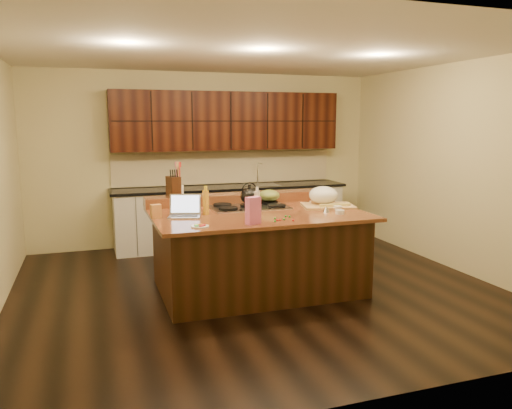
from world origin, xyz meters
name	(u,v)px	position (x,y,z in m)	size (l,w,h in m)	color
room	(257,175)	(0.00, 0.00, 1.35)	(5.52, 5.02, 2.72)	black
island	(257,251)	(0.00, 0.00, 0.46)	(2.40, 1.60, 0.92)	black
back_ledge	(240,198)	(0.00, 0.70, 0.98)	(2.40, 0.30, 0.12)	black
cooktop	(249,207)	(0.00, 0.30, 0.94)	(0.92, 0.52, 0.05)	gray
back_counter	(230,183)	(0.30, 2.23, 0.98)	(3.70, 0.66, 2.40)	silver
kettle	(249,196)	(0.00, 0.30, 1.06)	(0.22, 0.22, 0.20)	black
green_bowl	(269,195)	(0.30, 0.43, 1.04)	(0.26, 0.26, 0.15)	olive
laptop	(185,211)	(-0.84, 0.01, 0.98)	(0.40, 0.35, 0.24)	#B7B7BC
oil_bottle	(206,202)	(-0.59, 0.05, 1.06)	(0.07, 0.07, 0.27)	gold
vinegar_bottle	(257,202)	(-0.02, -0.05, 1.04)	(0.06, 0.06, 0.25)	silver
wooden_tray	(324,197)	(0.90, 0.11, 1.03)	(0.69, 0.56, 0.24)	tan
ramekin_a	(340,212)	(0.84, -0.41, 0.94)	(0.10, 0.10, 0.04)	white
ramekin_b	(338,208)	(0.95, -0.16, 0.94)	(0.10, 0.10, 0.04)	white
ramekin_c	(313,203)	(0.83, 0.27, 0.94)	(0.10, 0.10, 0.04)	white
strainer_bowl	(320,202)	(0.89, 0.19, 0.97)	(0.24, 0.24, 0.09)	#996B3F
kitchen_timer	(326,209)	(0.75, -0.25, 0.96)	(0.08, 0.08, 0.07)	silver
pink_bag	(253,211)	(-0.26, -0.62, 1.06)	(0.15, 0.08, 0.28)	pink
candy_plate	(200,226)	(-0.80, -0.58, 0.93)	(0.18, 0.18, 0.01)	white
package_box	(156,211)	(-1.15, 0.00, 0.99)	(0.11, 0.07, 0.15)	#CB8847
utensil_crock	(179,191)	(-0.78, 0.70, 1.11)	(0.12, 0.12, 0.14)	white
knife_block	(173,187)	(-0.84, 0.70, 1.16)	(0.12, 0.20, 0.25)	black
gumdrop_0	(293,220)	(0.18, -0.62, 0.93)	(0.02, 0.02, 0.02)	red
gumdrop_1	(286,216)	(0.19, -0.38, 0.93)	(0.02, 0.02, 0.02)	#198C26
gumdrop_2	(280,220)	(0.06, -0.55, 0.93)	(0.02, 0.02, 0.02)	red
gumdrop_3	(275,218)	(0.05, -0.45, 0.93)	(0.02, 0.02, 0.02)	#198C26
gumdrop_4	(277,220)	(0.03, -0.55, 0.93)	(0.02, 0.02, 0.02)	red
gumdrop_5	(284,219)	(0.11, -0.54, 0.93)	(0.02, 0.02, 0.02)	#198C26
gumdrop_6	(275,218)	(0.05, -0.43, 0.93)	(0.02, 0.02, 0.02)	red
gumdrop_7	(289,217)	(0.23, -0.42, 0.93)	(0.02, 0.02, 0.02)	#198C26
gumdrop_8	(258,222)	(-0.18, -0.57, 0.93)	(0.02, 0.02, 0.02)	red
gumdrop_9	(275,221)	(-0.01, -0.60, 0.93)	(0.02, 0.02, 0.02)	#198C26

